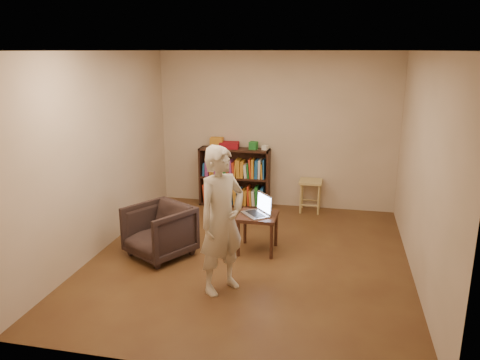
% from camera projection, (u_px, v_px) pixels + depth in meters
% --- Properties ---
extents(floor, '(4.50, 4.50, 0.00)m').
position_uv_depth(floor, '(250.00, 258.00, 6.06)').
color(floor, '#472816').
rests_on(floor, ground).
extents(ceiling, '(4.50, 4.50, 0.00)m').
position_uv_depth(ceiling, '(251.00, 51.00, 5.36)').
color(ceiling, white).
rests_on(ceiling, wall_back).
extents(wall_back, '(4.00, 0.00, 4.00)m').
position_uv_depth(wall_back, '(276.00, 131.00, 7.83)').
color(wall_back, beige).
rests_on(wall_back, floor).
extents(wall_left, '(0.00, 4.50, 4.50)m').
position_uv_depth(wall_left, '(101.00, 153.00, 6.12)').
color(wall_left, beige).
rests_on(wall_left, floor).
extents(wall_right, '(0.00, 4.50, 4.50)m').
position_uv_depth(wall_right, '(423.00, 169.00, 5.30)').
color(wall_right, beige).
rests_on(wall_right, floor).
extents(bookshelf, '(1.20, 0.30, 1.00)m').
position_uv_depth(bookshelf, '(235.00, 180.00, 8.05)').
color(bookshelf, black).
rests_on(bookshelf, floor).
extents(box_yellow, '(0.22, 0.17, 0.18)m').
position_uv_depth(box_yellow, '(217.00, 143.00, 7.95)').
color(box_yellow, '#C47F22').
rests_on(box_yellow, bookshelf).
extents(red_cloth, '(0.34, 0.26, 0.10)m').
position_uv_depth(red_cloth, '(229.00, 145.00, 7.91)').
color(red_cloth, maroon).
rests_on(red_cloth, bookshelf).
extents(box_green, '(0.14, 0.14, 0.13)m').
position_uv_depth(box_green, '(253.00, 145.00, 7.83)').
color(box_green, '#1E7329').
rests_on(box_green, bookshelf).
extents(box_white, '(0.11, 0.11, 0.07)m').
position_uv_depth(box_white, '(265.00, 148.00, 7.79)').
color(box_white, silver).
rests_on(box_white, bookshelf).
extents(stool, '(0.37, 0.37, 0.53)m').
position_uv_depth(stool, '(311.00, 186.00, 7.73)').
color(stool, tan).
rests_on(stool, floor).
extents(armchair, '(1.01, 1.02, 0.68)m').
position_uv_depth(armchair, '(159.00, 231.00, 6.06)').
color(armchair, black).
rests_on(armchair, floor).
extents(side_table, '(0.50, 0.50, 0.51)m').
position_uv_depth(side_table, '(258.00, 221.00, 6.18)').
color(side_table, black).
rests_on(side_table, floor).
extents(laptop, '(0.45, 0.46, 0.28)m').
position_uv_depth(laptop, '(259.00, 210.00, 6.15)').
color(laptop, '#B8B9BD').
rests_on(laptop, side_table).
extents(person, '(0.67, 0.72, 1.65)m').
position_uv_depth(person, '(222.00, 220.00, 5.07)').
color(person, beige).
rests_on(person, floor).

